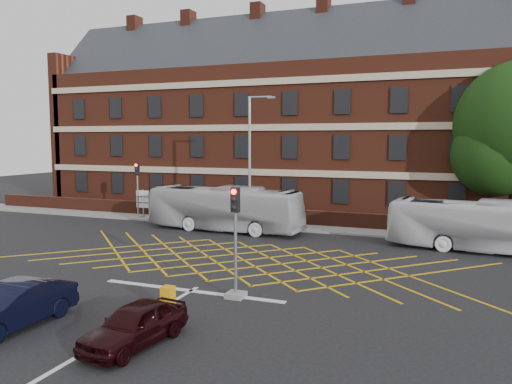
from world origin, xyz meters
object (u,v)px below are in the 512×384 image
(bus_left, at_px, (224,209))
(car_navy, at_px, (13,306))
(bus_right, at_px, (485,226))
(direction_signs, at_px, (143,200))
(street_lamp, at_px, (251,186))
(traffic_light_far, at_px, (138,196))
(utility_cabinet, at_px, (168,299))
(traffic_light_near, at_px, (235,253))
(car_maroon, at_px, (135,324))

(bus_left, relative_size, car_navy, 2.45)
(bus_right, distance_m, direction_signs, 24.32)
(car_navy, xyz_separation_m, street_lamp, (0.76, 18.64, 2.31))
(traffic_light_far, bearing_deg, direction_signs, 83.78)
(car_navy, bearing_deg, direction_signs, 114.89)
(car_navy, relative_size, utility_cabinet, 4.89)
(utility_cabinet, bearing_deg, bus_left, 107.67)
(traffic_light_far, relative_size, utility_cabinet, 4.79)
(car_navy, relative_size, direction_signs, 1.98)
(traffic_light_near, bearing_deg, bus_right, 52.29)
(bus_right, bearing_deg, car_navy, 145.92)
(street_lamp, bearing_deg, traffic_light_near, -70.41)
(bus_right, bearing_deg, bus_left, 93.89)
(direction_signs, distance_m, utility_cabinet, 22.09)
(direction_signs, bearing_deg, utility_cabinet, -53.66)
(bus_right, relative_size, utility_cabinet, 11.34)
(bus_left, bearing_deg, direction_signs, 75.20)
(car_navy, xyz_separation_m, utility_cabinet, (3.83, 3.20, -0.27))
(street_lamp, bearing_deg, car_navy, -92.34)
(traffic_light_near, bearing_deg, car_navy, -135.02)
(traffic_light_near, height_order, utility_cabinet, traffic_light_near)
(bus_left, xyz_separation_m, bus_right, (15.78, -0.60, -0.08))
(bus_left, xyz_separation_m, utility_cabinet, (4.77, -14.98, -1.04))
(street_lamp, height_order, direction_signs, street_lamp)
(car_maroon, relative_size, utility_cabinet, 4.15)
(bus_right, height_order, utility_cabinet, bus_right)
(car_maroon, bearing_deg, utility_cabinet, 109.87)
(bus_right, xyz_separation_m, car_navy, (-14.83, -17.58, -0.69))
(utility_cabinet, bearing_deg, traffic_light_far, 127.32)
(bus_left, relative_size, direction_signs, 4.87)
(bus_left, bearing_deg, utility_cabinet, -158.54)
(car_maroon, distance_m, street_lamp, 18.89)
(bus_right, distance_m, traffic_light_near, 15.33)
(bus_right, xyz_separation_m, car_maroon, (-10.36, -17.30, -0.78))
(car_maroon, bearing_deg, traffic_light_near, 86.64)
(street_lamp, bearing_deg, utility_cabinet, -78.78)
(direction_signs, bearing_deg, street_lamp, -13.10)
(street_lamp, bearing_deg, car_maroon, -78.58)
(bus_left, height_order, direction_signs, bus_left)
(car_maroon, relative_size, traffic_light_near, 0.87)
(street_lamp, distance_m, direction_signs, 10.41)
(utility_cabinet, bearing_deg, bus_right, 52.58)
(bus_right, height_order, direction_signs, bus_right)
(street_lamp, bearing_deg, direction_signs, 166.90)
(car_maroon, height_order, traffic_light_near, traffic_light_near)
(bus_right, distance_m, street_lamp, 14.20)
(traffic_light_near, xyz_separation_m, utility_cabinet, (-1.63, -2.26, -1.32))
(traffic_light_far, distance_m, utility_cabinet, 21.71)
(traffic_light_near, xyz_separation_m, street_lamp, (-4.69, 13.19, 1.27))
(car_navy, xyz_separation_m, traffic_light_far, (-9.31, 20.43, 1.05))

